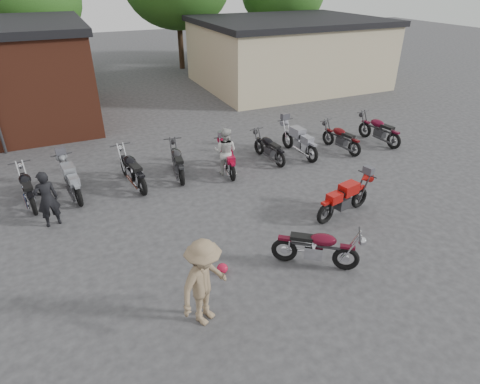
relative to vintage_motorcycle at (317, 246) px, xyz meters
name	(u,v)px	position (x,y,z in m)	size (l,w,h in m)	color
ground	(290,255)	(-0.33, 0.59, -0.57)	(90.00, 90.00, 0.00)	#333235
stucco_building	(287,54)	(8.17, 15.59, 1.18)	(10.00, 8.00, 3.50)	tan
tree_1	(32,18)	(-5.33, 22.59, 3.13)	(5.92, 5.92, 7.40)	#1F4111
tree_2	(178,1)	(3.67, 22.59, 3.83)	(7.04, 7.04, 8.80)	#1F4111
tree_3	(282,7)	(11.67, 22.59, 3.23)	(6.08, 6.08, 7.60)	#1F4111
vintage_motorcycle	(317,246)	(0.00, 0.00, 0.00)	(1.96, 0.65, 1.14)	#540A1B
sportbike	(345,197)	(1.98, 1.59, 0.00)	(1.97, 0.65, 1.14)	#B3120E
helmet	(222,268)	(-2.09, 0.65, -0.45)	(0.26, 0.26, 0.24)	#AA122F
person_dark	(47,199)	(-5.56, 4.41, 0.23)	(0.58, 0.38, 1.60)	black
person_light	(225,152)	(-0.05, 5.39, 0.25)	(0.79, 0.62, 1.63)	#BABAB5
person_tan	(204,283)	(-2.92, -0.52, 0.37)	(1.21, 0.70, 1.88)	#866F53
row_bike_0	(27,186)	(-6.12, 5.92, 0.00)	(1.96, 0.65, 1.14)	black
row_bike_1	(71,178)	(-4.91, 5.92, 0.02)	(2.01, 0.66, 1.17)	gray
row_bike_2	(132,168)	(-3.08, 5.85, 0.04)	(2.11, 0.69, 1.22)	black
row_bike_3	(177,160)	(-1.56, 5.94, 0.00)	(1.95, 0.64, 1.13)	#232325
row_bike_4	(228,157)	(0.08, 5.53, -0.03)	(1.84, 0.61, 1.07)	#AD0E31
row_bike_5	(269,146)	(1.81, 5.80, -0.03)	(1.84, 0.61, 1.07)	black
row_bike_6	(299,139)	(3.08, 5.80, 0.05)	(2.12, 0.70, 1.23)	gray
row_bike_7	(341,137)	(4.77, 5.51, -0.02)	(1.88, 0.62, 1.09)	#510A0D
row_bike_8	(379,129)	(6.65, 5.54, 0.02)	(2.03, 0.67, 1.18)	#540A20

